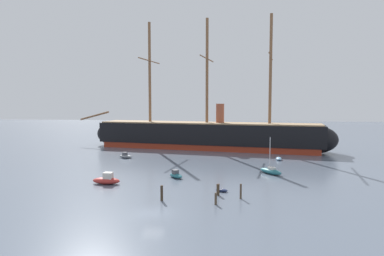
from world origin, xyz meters
name	(u,v)px	position (x,y,z in m)	size (l,w,h in m)	color
ground_plane	(153,213)	(0.00, 0.00, 0.00)	(400.00, 400.00, 0.00)	slate
tall_ship	(207,135)	(2.49, 56.14, 3.95)	(75.00, 20.66, 36.27)	maroon
motorboat_foreground_left	(107,180)	(-10.72, 13.25, 0.67)	(4.60, 2.06, 1.90)	#B22D28
dinghy_foreground_right	(222,190)	(7.92, 10.63, 0.22)	(2.03, 1.38, 0.44)	#1E284C
motorboat_near_centre	(176,175)	(-0.31, 18.94, 0.49)	(3.23, 3.35, 1.38)	#236670
sailboat_mid_right	(271,171)	(16.54, 24.04, 0.57)	(4.41, 5.08, 6.78)	#236670
motorboat_alongside_bow	(126,156)	(-15.47, 38.18, 0.49)	(3.48, 1.92, 1.38)	gray
dinghy_alongside_stern	(279,159)	(20.13, 39.48, 0.34)	(1.46, 2.97, 0.68)	#7FB2D6
motorboat_far_right	(308,150)	(29.26, 51.75, 0.63)	(4.45, 2.26, 1.79)	silver
mooring_piling_nearest	(218,190)	(7.43, 8.65, 0.81)	(0.43, 0.43, 1.62)	#423323
mooring_piling_left_pair	(216,199)	(7.31, 4.26, 0.77)	(0.32, 0.32, 1.54)	#4C3D2D
mooring_piling_right_pair	(241,191)	(10.59, 7.28, 1.03)	(0.28, 0.28, 2.05)	#4C3D2D
mooring_piling_midwater	(162,193)	(0.03, 5.12, 1.04)	(0.36, 0.36, 2.08)	#382B1E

